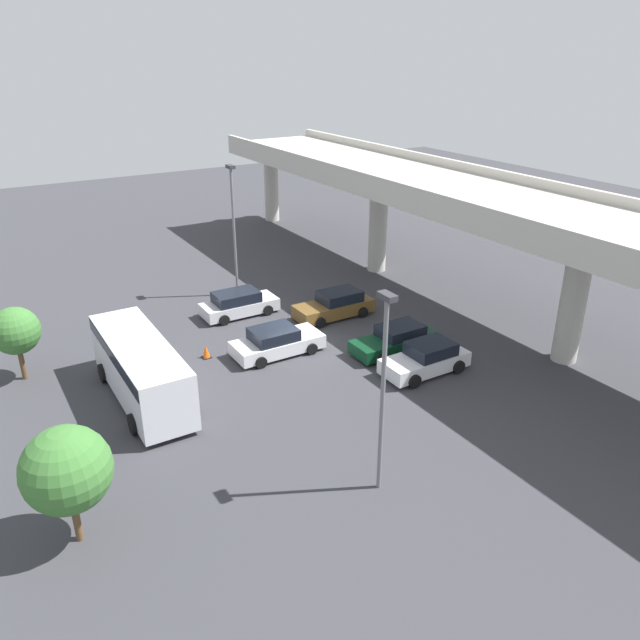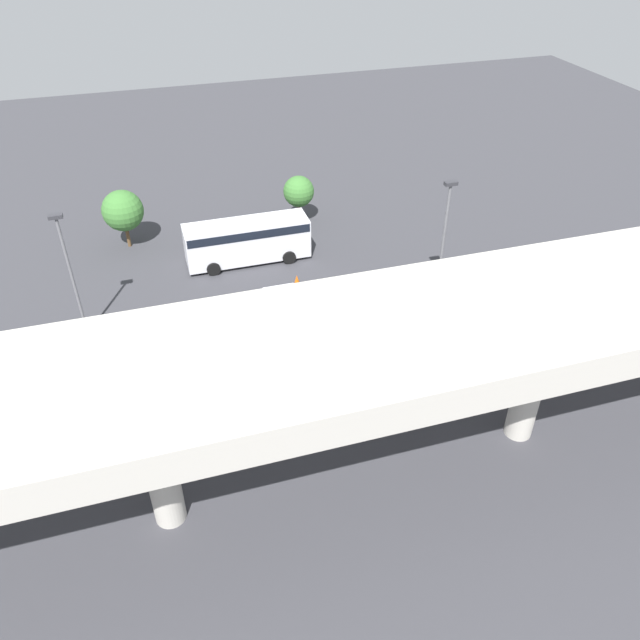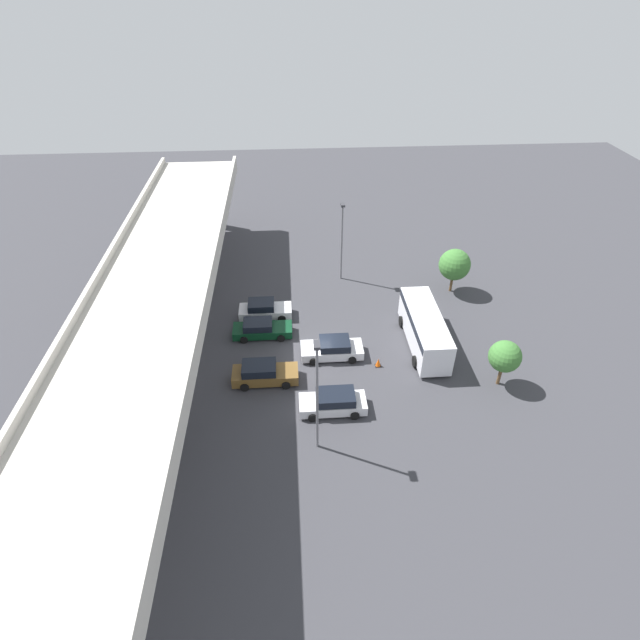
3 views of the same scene
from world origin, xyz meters
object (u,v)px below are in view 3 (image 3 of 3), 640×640
(parked_car_2, at_px, (333,349))
(parked_car_4, at_px, (264,310))
(traffic_cone, at_px, (378,363))
(shuttle_bus, at_px, (425,327))
(parked_car_0, at_px, (334,402))
(parked_car_3, at_px, (261,329))
(tree_front_left, at_px, (505,357))
(lamp_post_near_aisle, at_px, (317,390))
(parked_car_1, at_px, (264,373))
(lamp_post_mid_lot, at_px, (342,236))
(tree_front_centre, at_px, (455,265))

(parked_car_2, distance_m, parked_car_4, 7.65)
(traffic_cone, bearing_deg, shuttle_bus, -59.19)
(parked_car_0, xyz_separation_m, shuttle_bus, (6.54, -7.64, 0.97))
(traffic_cone, bearing_deg, parked_car_3, 63.53)
(parked_car_0, height_order, tree_front_left, tree_front_left)
(lamp_post_near_aisle, xyz_separation_m, tree_front_left, (4.80, -13.26, -2.28))
(parked_car_1, relative_size, traffic_cone, 6.71)
(parked_car_3, relative_size, traffic_cone, 6.74)
(parked_car_1, xyz_separation_m, parked_car_2, (2.51, -5.16, -0.05))
(parked_car_4, distance_m, tree_front_left, 19.38)
(parked_car_2, bearing_deg, lamp_post_mid_lot, -98.97)
(parked_car_1, xyz_separation_m, tree_front_left, (-1.40, -16.71, 1.78))
(shuttle_bus, relative_size, traffic_cone, 11.70)
(lamp_post_near_aisle, bearing_deg, parked_car_3, 17.93)
(parked_car_4, height_order, tree_front_centre, tree_front_centre)
(parked_car_4, relative_size, shuttle_bus, 0.54)
(parked_car_1, bearing_deg, parked_car_3, 93.33)
(parked_car_1, relative_size, parked_car_4, 1.07)
(parked_car_0, bearing_deg, traffic_cone, -131.52)
(parked_car_4, height_order, traffic_cone, parked_car_4)
(parked_car_2, xyz_separation_m, lamp_post_mid_lot, (11.36, -1.79, 3.76))
(lamp_post_near_aisle, xyz_separation_m, tree_front_centre, (17.18, -13.31, -2.06))
(parked_car_2, bearing_deg, parked_car_0, 85.54)
(parked_car_2, xyz_separation_m, parked_car_4, (5.51, 5.30, 0.04))
(parked_car_3, relative_size, tree_front_left, 1.30)
(parked_car_1, height_order, parked_car_4, parked_car_1)
(parked_car_4, distance_m, lamp_post_mid_lot, 9.92)
(lamp_post_mid_lot, bearing_deg, parked_car_1, 153.37)
(parked_car_1, height_order, shuttle_bus, shuttle_bus)
(parked_car_2, height_order, lamp_post_near_aisle, lamp_post_near_aisle)
(parked_car_4, height_order, lamp_post_near_aisle, lamp_post_near_aisle)
(parked_car_4, xyz_separation_m, tree_front_left, (-9.42, -16.84, 1.79))
(parked_car_0, bearing_deg, parked_car_1, -33.87)
(parked_car_3, distance_m, parked_car_4, 2.61)
(lamp_post_mid_lot, relative_size, traffic_cone, 10.73)
(parked_car_1, xyz_separation_m, lamp_post_near_aisle, (-6.20, -3.44, 4.06))
(lamp_post_near_aisle, height_order, tree_front_left, lamp_post_near_aisle)
(parked_car_1, bearing_deg, parked_car_0, -33.87)
(traffic_cone, bearing_deg, parked_car_1, 97.06)
(lamp_post_mid_lot, height_order, tree_front_centre, lamp_post_mid_lot)
(parked_car_2, bearing_deg, traffic_cone, 156.10)
(shuttle_bus, height_order, traffic_cone, shuttle_bus)
(lamp_post_near_aisle, distance_m, traffic_cone, 9.87)
(parked_car_2, xyz_separation_m, shuttle_bus, (0.87, -7.20, 1.00))
(parked_car_3, xyz_separation_m, lamp_post_mid_lot, (8.46, -7.27, 3.79))
(parked_car_3, bearing_deg, traffic_cone, -26.47)
(tree_front_left, bearing_deg, lamp_post_near_aisle, 109.90)
(parked_car_3, relative_size, lamp_post_near_aisle, 0.58)
(parked_car_3, height_order, lamp_post_near_aisle, lamp_post_near_aisle)
(parked_car_0, height_order, traffic_cone, parked_car_0)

